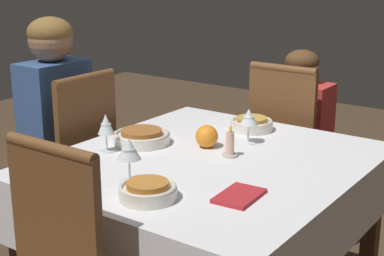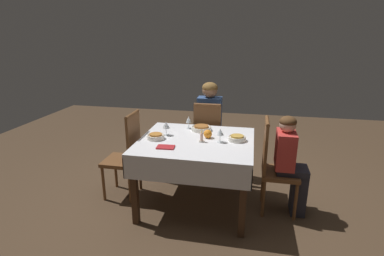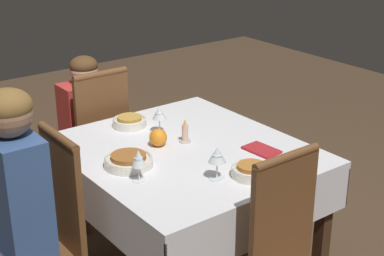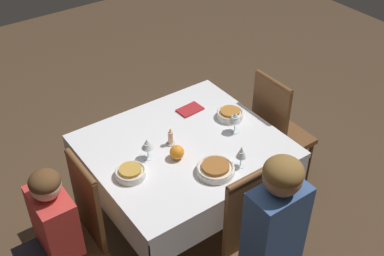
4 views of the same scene
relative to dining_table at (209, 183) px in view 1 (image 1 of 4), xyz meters
The scene contains 14 objects.
dining_table is the anchor object (origin of this frame).
chair_south 0.74m from the dining_table, 91.26° to the right, with size 0.36×0.36×0.98m.
chair_west 0.80m from the dining_table, behind, with size 0.36×0.36×0.98m.
person_adult_denim 0.88m from the dining_table, 91.05° to the right, with size 0.30×0.34×1.21m.
person_child_red 0.95m from the dining_table, behind, with size 0.33×0.30×1.03m.
bowl_south 0.34m from the dining_table, 90.20° to the right, with size 0.22×0.22×0.06m.
wine_glass_south 0.44m from the dining_table, 66.86° to the right, with size 0.06×0.06×0.15m.
bowl_west 0.43m from the dining_table, behind, with size 0.18×0.18×0.06m.
wine_glass_west 0.31m from the dining_table, behind, with size 0.07×0.07×0.14m.
bowl_east 0.43m from the dining_table, ahead, with size 0.18×0.18×0.06m.
wine_glass_east 0.40m from the dining_table, 13.60° to the right, with size 0.08×0.08×0.15m.
candle_centerpiece 0.16m from the dining_table, 143.93° to the left, with size 0.06×0.06×0.12m.
orange_fruit 0.19m from the dining_table, 142.23° to the right, with size 0.09×0.09×0.09m, color orange.
napkin_red_folded 0.38m from the dining_table, 48.50° to the left, with size 0.17×0.12×0.01m.
Camera 1 is at (1.67, 1.12, 1.45)m, focal length 55.00 mm.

